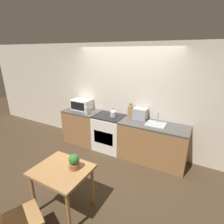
{
  "coord_description": "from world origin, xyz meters",
  "views": [
    {
      "loc": [
        1.7,
        -2.7,
        2.41
      ],
      "look_at": [
        -0.15,
        0.69,
        1.05
      ],
      "focal_mm": 28.0,
      "sensor_mm": 36.0,
      "label": 1
    }
  ],
  "objects": [
    {
      "name": "ground_plane",
      "position": [
        0.0,
        0.0,
        0.0
      ],
      "size": [
        16.0,
        16.0,
        0.0
      ],
      "primitive_type": "plane",
      "color": "#3D2D1E"
    },
    {
      "name": "bottle",
      "position": [
        -0.83,
        0.6,
        1.0
      ],
      "size": [
        0.08,
        0.08,
        0.27
      ],
      "color": "silver",
      "rests_on": "counter_left_run"
    },
    {
      "name": "kettle",
      "position": [
        -0.17,
        0.79,
        0.99
      ],
      "size": [
        0.15,
        0.15,
        0.21
      ],
      "color": "#B7B7BC",
      "rests_on": "stove_range"
    },
    {
      "name": "microwave",
      "position": [
        -1.18,
        0.88,
        1.03
      ],
      "size": [
        0.5,
        0.39,
        0.27
      ],
      "color": "silver",
      "rests_on": "counter_left_run"
    },
    {
      "name": "knife_block",
      "position": [
        0.2,
        0.99,
        1.03
      ],
      "size": [
        0.11,
        0.09,
        0.33
      ],
      "color": "#9E7042",
      "rests_on": "counter_right_run"
    },
    {
      "name": "counter_left_run",
      "position": [
        -1.11,
        0.79,
        0.45
      ],
      "size": [
        0.95,
        0.62,
        0.9
      ],
      "color": "olive",
      "rests_on": "ground_plane"
    },
    {
      "name": "counter_right_run",
      "position": [
        0.84,
        0.79,
        0.45
      ],
      "size": [
        1.49,
        0.62,
        0.9
      ],
      "color": "olive",
      "rests_on": "ground_plane"
    },
    {
      "name": "dining_table",
      "position": [
        -0.0,
        -1.16,
        0.63
      ],
      "size": [
        0.82,
        0.69,
        0.74
      ],
      "color": "#9E7042",
      "rests_on": "ground_plane"
    },
    {
      "name": "stove_range",
      "position": [
        -0.27,
        0.78,
        0.45
      ],
      "size": [
        0.72,
        0.62,
        0.9
      ],
      "color": "silver",
      "rests_on": "ground_plane"
    },
    {
      "name": "potted_plant",
      "position": [
        0.16,
        -1.05,
        0.86
      ],
      "size": [
        0.16,
        0.16,
        0.24
      ],
      "color": "#9E5B3D",
      "rests_on": "dining_table"
    },
    {
      "name": "wall_back",
      "position": [
        0.0,
        1.13,
        1.3
      ],
      "size": [
        10.0,
        0.06,
        2.6
      ],
      "color": "beige",
      "rests_on": "ground_plane"
    },
    {
      "name": "toaster_oven",
      "position": [
        0.46,
        0.95,
        1.03
      ],
      "size": [
        0.31,
        0.25,
        0.26
      ],
      "color": "#999BA0",
      "rests_on": "counter_right_run"
    },
    {
      "name": "sink_basin",
      "position": [
        0.88,
        0.79,
        0.92
      ],
      "size": [
        0.42,
        0.36,
        0.24
      ],
      "color": "#999BA0",
      "rests_on": "counter_right_run"
    },
    {
      "name": "dining_chair",
      "position": [
        -0.09,
        -1.92,
        0.49
      ],
      "size": [
        0.59,
        0.59,
        0.9
      ],
      "rotation": [
        0.0,
        0.0,
        -0.42
      ],
      "color": "#9E7042",
      "rests_on": "ground_plane"
    }
  ]
}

